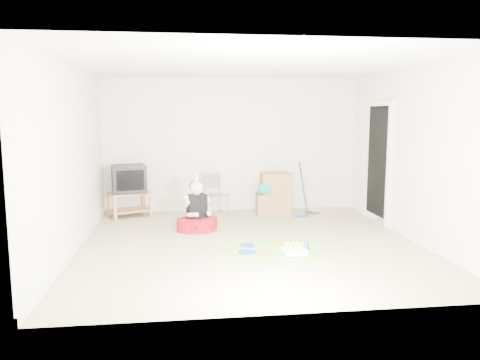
{
  "coord_description": "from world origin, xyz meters",
  "views": [
    {
      "loc": [
        -0.98,
        -6.68,
        1.92
      ],
      "look_at": [
        -0.1,
        0.4,
        0.9
      ],
      "focal_mm": 35.0,
      "sensor_mm": 36.0,
      "label": 1
    }
  ],
  "objects": [
    {
      "name": "doorway_recess",
      "position": [
        2.48,
        1.2,
        1.02
      ],
      "size": [
        0.02,
        0.9,
        2.05
      ],
      "primitive_type": "cube",
      "color": "black",
      "rests_on": "ground"
    },
    {
      "name": "blue_plate_far",
      "position": [
        -0.11,
        -0.49,
        0.01
      ],
      "size": [
        0.31,
        0.31,
        0.01
      ],
      "primitive_type": "cylinder",
      "rotation": [
        0.0,
        0.0,
        -0.35
      ],
      "color": "blue",
      "rests_on": "party_mat"
    },
    {
      "name": "crt_tv",
      "position": [
        -1.97,
        2.12,
        0.71
      ],
      "size": [
        0.69,
        0.61,
        0.52
      ],
      "primitive_type": "cube",
      "rotation": [
        0.0,
        0.0,
        0.21
      ],
      "color": "black",
      "rests_on": "tv_stand"
    },
    {
      "name": "ground",
      "position": [
        0.0,
        0.0,
        0.0
      ],
      "size": [
        5.0,
        5.0,
        0.0
      ],
      "primitive_type": "plane",
      "color": "tan",
      "rests_on": "ground"
    },
    {
      "name": "blue_party_hat",
      "position": [
        0.75,
        -0.37,
        0.09
      ],
      "size": [
        0.14,
        0.14,
        0.17
      ],
      "primitive_type": "cone",
      "rotation": [
        0.0,
        0.0,
        -0.21
      ],
      "color": "blue",
      "rests_on": "party_mat"
    },
    {
      "name": "birthday_cake",
      "position": [
        0.51,
        -0.65,
        0.04
      ],
      "size": [
        0.34,
        0.28,
        0.15
      ],
      "color": "white",
      "rests_on": "party_mat"
    },
    {
      "name": "party_mat",
      "position": [
        0.24,
        -0.29,
        0.0
      ],
      "size": [
        1.64,
        1.32,
        0.01
      ],
      "primitive_type": "cube",
      "rotation": [
        0.0,
        0.0,
        -0.19
      ],
      "color": "#FA349C",
      "rests_on": "ground"
    },
    {
      "name": "seated_woman",
      "position": [
        -0.75,
        0.91,
        0.22
      ],
      "size": [
        0.88,
        0.88,
        0.99
      ],
      "color": "#A80F1F",
      "rests_on": "ground"
    },
    {
      "name": "orange_cup_near",
      "position": [
        0.4,
        -0.08,
        0.05
      ],
      "size": [
        0.1,
        0.1,
        0.08
      ],
      "primitive_type": "cylinder",
      "rotation": [
        0.0,
        0.0,
        -0.42
      ],
      "color": "orange",
      "rests_on": "party_mat"
    },
    {
      "name": "blue_plate_near",
      "position": [
        -0.06,
        -0.14,
        0.01
      ],
      "size": [
        0.25,
        0.25,
        0.01
      ],
      "primitive_type": "cylinder",
      "rotation": [
        0.0,
        0.0,
        0.19
      ],
      "color": "blue",
      "rests_on": "party_mat"
    },
    {
      "name": "floor_mop",
      "position": [
        1.23,
        1.66,
        0.26
      ],
      "size": [
        0.27,
        0.33,
        1.01
      ],
      "color": "blue",
      "rests_on": "ground"
    },
    {
      "name": "orange_cup_far",
      "position": [
        0.13,
        -0.66,
        0.05
      ],
      "size": [
        0.1,
        0.1,
        0.08
      ],
      "primitive_type": "cylinder",
      "rotation": [
        0.0,
        0.0,
        -0.54
      ],
      "color": "orange",
      "rests_on": "party_mat"
    },
    {
      "name": "folding_chair",
      "position": [
        -0.35,
        2.01,
        0.4
      ],
      "size": [
        0.48,
        0.47,
        0.81
      ],
      "color": "gray",
      "rests_on": "ground"
    },
    {
      "name": "cardboard_boxes",
      "position": [
        0.74,
        1.94,
        0.38
      ],
      "size": [
        0.66,
        0.52,
        0.8
      ],
      "color": "#9B734B",
      "rests_on": "ground"
    },
    {
      "name": "tv_stand",
      "position": [
        -1.97,
        2.12,
        0.27
      ],
      "size": [
        0.85,
        0.71,
        0.46
      ],
      "color": "#AC774D",
      "rests_on": "ground"
    },
    {
      "name": "book_pile",
      "position": [
        1.51,
        1.94,
        0.04
      ],
      "size": [
        0.25,
        0.28,
        0.08
      ],
      "color": "#287851",
      "rests_on": "ground"
    }
  ]
}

